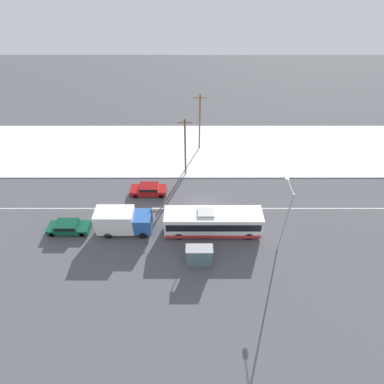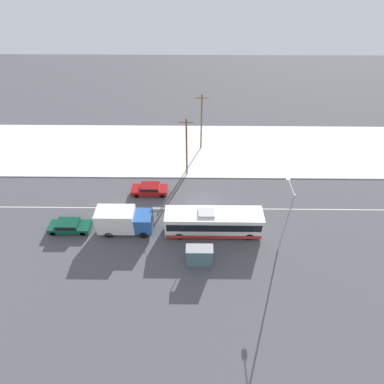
# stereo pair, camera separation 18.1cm
# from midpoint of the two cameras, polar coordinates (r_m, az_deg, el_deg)

# --- Properties ---
(ground_plane) EXTENTS (120.00, 120.00, 0.00)m
(ground_plane) POSITION_cam_midpoint_polar(r_m,az_deg,el_deg) (37.26, 2.18, -3.15)
(ground_plane) COLOR #4C4C51
(snow_lot) EXTENTS (80.00, 14.47, 0.12)m
(snow_lot) POSITION_cam_midpoint_polar(r_m,az_deg,el_deg) (47.56, 1.79, 8.19)
(snow_lot) COLOR white
(snow_lot) RESTS_ON ground_plane
(lane_marking_center) EXTENTS (60.00, 0.12, 0.00)m
(lane_marking_center) POSITION_cam_midpoint_polar(r_m,az_deg,el_deg) (37.25, 2.18, -3.15)
(lane_marking_center) COLOR silver
(lane_marking_center) RESTS_ON ground_plane
(city_bus) EXTENTS (10.75, 2.57, 3.19)m
(city_bus) POSITION_cam_midpoint_polar(r_m,az_deg,el_deg) (33.59, 3.99, -5.74)
(city_bus) COLOR white
(city_bus) RESTS_ON ground_plane
(box_truck) EXTENTS (6.10, 2.30, 3.16)m
(box_truck) POSITION_cam_midpoint_polar(r_m,az_deg,el_deg) (34.33, -13.05, -5.31)
(box_truck) COLOR silver
(box_truck) RESTS_ON ground_plane
(sedan_car) EXTENTS (4.60, 1.80, 1.41)m
(sedan_car) POSITION_cam_midpoint_polar(r_m,az_deg,el_deg) (39.14, -8.21, 0.54)
(sedan_car) COLOR maroon
(sedan_car) RESTS_ON ground_plane
(parked_car_near_truck) EXTENTS (4.67, 1.80, 1.38)m
(parked_car_near_truck) POSITION_cam_midpoint_polar(r_m,az_deg,el_deg) (36.93, -22.48, -6.06)
(parked_car_near_truck) COLOR #0F4733
(parked_car_near_truck) RESTS_ON ground_plane
(pedestrian_at_stop) EXTENTS (0.64, 0.28, 1.78)m
(pedestrian_at_stop) POSITION_cam_midpoint_polar(r_m,az_deg,el_deg) (31.80, 2.50, -10.61)
(pedestrian_at_stop) COLOR #23232D
(pedestrian_at_stop) RESTS_ON ground_plane
(bus_shelter) EXTENTS (2.73, 1.20, 2.40)m
(bus_shelter) POSITION_cam_midpoint_polar(r_m,az_deg,el_deg) (30.52, 1.37, -11.90)
(bus_shelter) COLOR gray
(bus_shelter) RESTS_ON ground_plane
(streetlamp) EXTENTS (0.36, 2.95, 8.08)m
(streetlamp) POSITION_cam_midpoint_polar(r_m,az_deg,el_deg) (30.95, 17.45, -3.84)
(streetlamp) COLOR #9EA3A8
(streetlamp) RESTS_ON ground_plane
(utility_pole_roadside) EXTENTS (1.80, 0.24, 8.64)m
(utility_pole_roadside) POSITION_cam_midpoint_polar(r_m,az_deg,el_deg) (39.82, -1.22, 8.54)
(utility_pole_roadside) COLOR brown
(utility_pole_roadside) RESTS_ON ground_plane
(utility_pole_snowlot) EXTENTS (1.80, 0.24, 8.87)m
(utility_pole_snowlot) POSITION_cam_midpoint_polar(r_m,az_deg,el_deg) (45.44, 1.58, 13.19)
(utility_pole_snowlot) COLOR brown
(utility_pole_snowlot) RESTS_ON ground_plane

